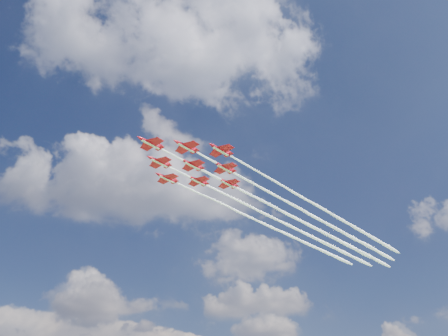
{
  "coord_description": "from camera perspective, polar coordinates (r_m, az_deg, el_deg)",
  "views": [
    {
      "loc": [
        1.68,
        -124.12,
        12.97
      ],
      "look_at": [
        11.26,
        1.48,
        88.48
      ],
      "focal_mm": 35.0,
      "sensor_mm": 36.0,
      "label": 1
    }
  ],
  "objects": [
    {
      "name": "jet_tail",
      "position": [
        207.62,
        13.68,
        -8.62
      ],
      "size": [
        107.05,
        97.29,
        2.46
      ],
      "rotation": [
        0.0,
        0.0,
        0.74
      ],
      "color": "red"
    },
    {
      "name": "jet_row4_starb",
      "position": [
        203.64,
        10.8,
        -8.51
      ],
      "size": [
        107.05,
        97.29,
        2.46
      ],
      "rotation": [
        0.0,
        0.0,
        0.74
      ],
      "color": "red"
    },
    {
      "name": "jet_row3_centre",
      "position": [
        193.53,
        10.94,
        -7.28
      ],
      "size": [
        107.05,
        97.29,
        2.46
      ],
      "rotation": [
        0.0,
        0.0,
        0.74
      ],
      "color": "red"
    },
    {
      "name": "jet_row3_starb",
      "position": [
        200.2,
        7.81,
        -8.38
      ],
      "size": [
        107.05,
        97.29,
        2.46
      ],
      "rotation": [
        0.0,
        0.0,
        0.74
      ],
      "color": "red"
    },
    {
      "name": "jet_row2_starb",
      "position": [
        190.08,
        7.81,
        -7.12
      ],
      "size": [
        107.05,
        97.29,
        2.46
      ],
      "rotation": [
        0.0,
        0.0,
        0.74
      ],
      "color": "red"
    },
    {
      "name": "jet_row3_port",
      "position": [
        187.54,
        14.28,
        -6.09
      ],
      "size": [
        107.05,
        97.29,
        2.46
      ],
      "rotation": [
        0.0,
        0.0,
        0.74
      ],
      "color": "red"
    },
    {
      "name": "jet_lead",
      "position": [
        180.06,
        7.81,
        -5.72
      ],
      "size": [
        107.05,
        97.29,
        2.46
      ],
      "rotation": [
        0.0,
        0.0,
        0.74
      ],
      "color": "red"
    },
    {
      "name": "jet_row4_port",
      "position": [
        197.53,
        13.97,
        -7.42
      ],
      "size": [
        107.05,
        97.29,
        2.46
      ],
      "rotation": [
        0.0,
        0.0,
        0.74
      ],
      "color": "red"
    },
    {
      "name": "jet_row2_port",
      "position": [
        183.51,
        11.11,
        -5.92
      ],
      "size": [
        107.05,
        97.29,
        2.46
      ],
      "rotation": [
        0.0,
        0.0,
        0.74
      ],
      "color": "red"
    }
  ]
}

